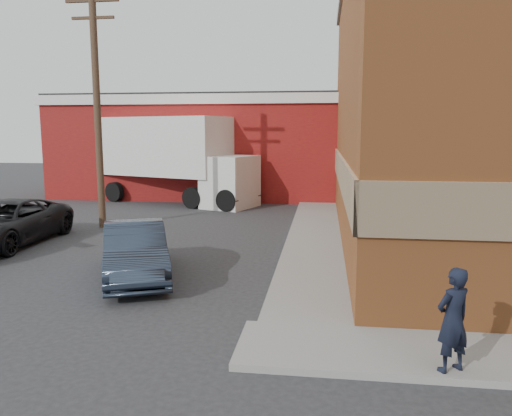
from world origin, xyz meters
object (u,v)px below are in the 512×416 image
at_px(man, 453,320).
at_px(suv_a, 5,223).
at_px(utility_pole, 97,101).
at_px(box_truck, 178,154).
at_px(sedan, 135,251).
at_px(warehouse, 206,146).

relative_size(man, suv_a, 0.31).
relative_size(utility_pole, box_truck, 0.98).
relative_size(sedan, suv_a, 0.81).
bearing_deg(warehouse, man, -67.77).
relative_size(suv_a, box_truck, 0.56).
xyz_separation_m(warehouse, box_truck, (-0.44, -4.30, -0.30)).
bearing_deg(sedan, utility_pole, 98.21).
bearing_deg(man, warehouse, -99.20).
bearing_deg(box_truck, suv_a, -85.70).
distance_m(warehouse, utility_pole, 11.27).
relative_size(man, box_truck, 0.17).
xyz_separation_m(warehouse, sedan, (2.25, -17.25, -2.12)).
distance_m(utility_pole, suv_a, 5.49).
xyz_separation_m(warehouse, suv_a, (-3.31, -14.26, -2.09)).
height_order(warehouse, utility_pole, utility_pole).
bearing_deg(sedan, box_truck, 78.95).
xyz_separation_m(sedan, suv_a, (-5.56, 2.98, 0.03)).
distance_m(utility_pole, box_truck, 7.14).
xyz_separation_m(man, sedan, (-6.55, 4.30, -0.22)).
bearing_deg(utility_pole, warehouse, 82.23).
bearing_deg(man, sedan, -64.72).
xyz_separation_m(suv_a, box_truck, (2.87, 9.96, 1.79)).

